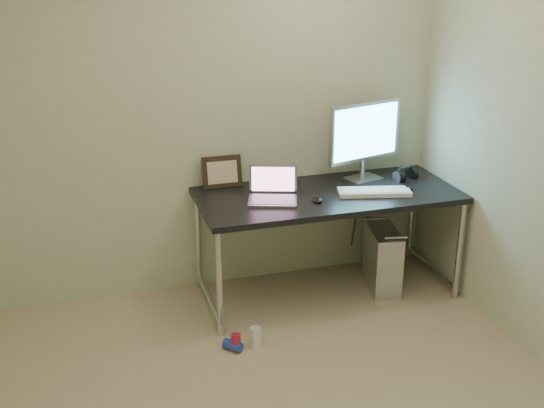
% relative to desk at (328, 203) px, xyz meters
% --- Properties ---
extents(wall_back, '(3.50, 0.02, 2.50)m').
position_rel_desk_xyz_m(wall_back, '(-0.85, 0.38, 0.57)').
color(wall_back, beige).
rests_on(wall_back, ground).
extents(desk, '(1.75, 0.77, 0.75)m').
position_rel_desk_xyz_m(desk, '(0.00, 0.00, 0.00)').
color(desk, black).
rests_on(desk, ground).
extents(tower_computer, '(0.27, 0.45, 0.47)m').
position_rel_desk_xyz_m(tower_computer, '(0.41, -0.05, -0.46)').
color(tower_computer, silver).
rests_on(tower_computer, ground).
extents(cable_a, '(0.01, 0.16, 0.69)m').
position_rel_desk_xyz_m(cable_a, '(0.36, 0.33, -0.28)').
color(cable_a, black).
rests_on(cable_a, ground).
extents(cable_b, '(0.02, 0.11, 0.71)m').
position_rel_desk_xyz_m(cable_b, '(0.45, 0.31, -0.30)').
color(cable_b, black).
rests_on(cable_b, ground).
extents(can_red, '(0.07, 0.07, 0.11)m').
position_rel_desk_xyz_m(can_red, '(-0.79, -0.54, -0.62)').
color(can_red, '#BF2442').
rests_on(can_red, ground).
extents(can_white, '(0.08, 0.08, 0.13)m').
position_rel_desk_xyz_m(can_white, '(-0.66, -0.53, -0.61)').
color(can_white, white).
rests_on(can_white, ground).
extents(can_blue, '(0.13, 0.13, 0.06)m').
position_rel_desk_xyz_m(can_blue, '(-0.80, -0.53, -0.65)').
color(can_blue, '#2740B0').
rests_on(can_blue, ground).
extents(laptop, '(0.38, 0.34, 0.22)m').
position_rel_desk_xyz_m(laptop, '(-0.39, -0.02, 0.12)').
color(laptop, '#ABAAB1').
rests_on(laptop, desk).
extents(monitor, '(0.58, 0.23, 0.56)m').
position_rel_desk_xyz_m(monitor, '(0.33, 0.18, 0.40)').
color(monitor, '#ABAAB1').
rests_on(monitor, desk).
extents(keyboard, '(0.50, 0.27, 0.03)m').
position_rel_desk_xyz_m(keyboard, '(0.28, -0.12, 0.09)').
color(keyboard, white).
rests_on(keyboard, desk).
extents(mouse_right, '(0.11, 0.14, 0.04)m').
position_rel_desk_xyz_m(mouse_right, '(0.53, -0.11, 0.09)').
color(mouse_right, black).
rests_on(mouse_right, desk).
extents(mouse_left, '(0.08, 0.11, 0.04)m').
position_rel_desk_xyz_m(mouse_left, '(-0.13, -0.14, 0.09)').
color(mouse_left, black).
rests_on(mouse_left, desk).
extents(headphones, '(0.20, 0.11, 0.12)m').
position_rel_desk_xyz_m(headphones, '(0.62, 0.10, 0.10)').
color(headphones, black).
rests_on(headphones, desk).
extents(picture_frame, '(0.27, 0.08, 0.22)m').
position_rel_desk_xyz_m(picture_frame, '(-0.65, 0.32, 0.18)').
color(picture_frame, black).
rests_on(picture_frame, desk).
extents(webcam, '(0.05, 0.04, 0.13)m').
position_rel_desk_xyz_m(webcam, '(-0.35, 0.24, 0.17)').
color(webcam, silver).
rests_on(webcam, desk).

